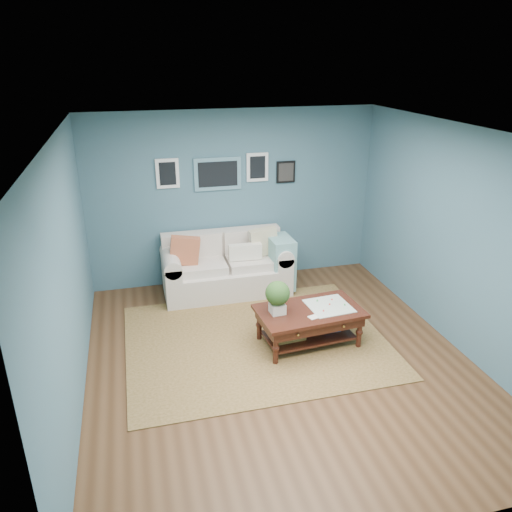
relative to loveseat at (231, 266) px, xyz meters
name	(u,v)px	position (x,y,z in m)	size (l,w,h in m)	color
room_shell	(279,255)	(0.16, -1.97, 0.95)	(5.00, 5.02, 2.70)	brown
area_rug	(256,340)	(0.00, -1.53, -0.40)	(3.27, 2.62, 0.01)	brown
loveseat	(231,266)	(0.00, 0.00, 0.00)	(1.95, 0.89, 1.00)	beige
coffee_table	(304,316)	(0.56, -1.75, -0.01)	(1.35, 0.86, 0.91)	black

